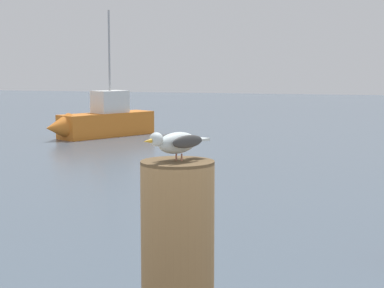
% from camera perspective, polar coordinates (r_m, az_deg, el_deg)
% --- Properties ---
extents(mooring_post, '(0.35, 0.35, 1.05)m').
position_cam_1_polar(mooring_post, '(3.21, -1.24, -10.82)').
color(mooring_post, brown).
rests_on(mooring_post, harbor_quay).
extents(seagull, '(0.23, 0.37, 0.14)m').
position_cam_1_polar(seagull, '(3.07, -1.36, 0.18)').
color(seagull, tan).
rests_on(seagull, mooring_post).
extents(boat_orange, '(3.34, 4.83, 5.05)m').
position_cam_1_polar(boat_orange, '(26.80, -7.94, 1.96)').
color(boat_orange, orange).
rests_on(boat_orange, ground_plane).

